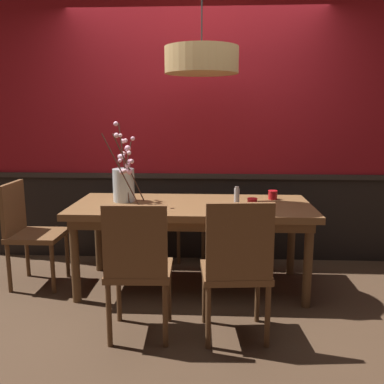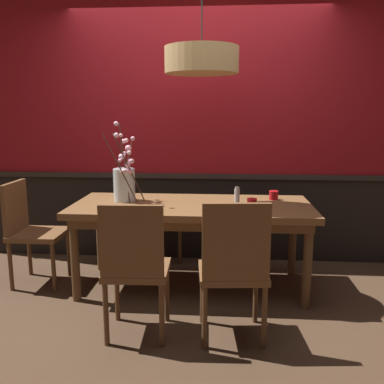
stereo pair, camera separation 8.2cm
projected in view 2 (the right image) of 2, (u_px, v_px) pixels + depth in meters
name	position (u px, v px, depth m)	size (l,w,h in m)	color
ground_plane	(192.00, 286.00, 3.65)	(24.00, 24.00, 0.00)	#422D1E
back_wall	(198.00, 130.00, 4.17)	(4.46, 0.14, 2.69)	black
dining_table	(192.00, 213.00, 3.52)	(2.02, 0.86, 0.75)	brown
chair_head_west_end	(30.00, 227.00, 3.64)	(0.44, 0.41, 0.92)	brown
chair_near_side_left	(135.00, 264.00, 2.71)	(0.44, 0.41, 0.95)	brown
chair_near_side_right	(234.00, 265.00, 2.68)	(0.48, 0.43, 0.97)	brown
chair_far_side_right	(224.00, 206.00, 4.35)	(0.45, 0.41, 0.96)	brown
chair_far_side_left	(166.00, 207.00, 4.38)	(0.48, 0.45, 0.96)	brown
vase_with_blossoms	(124.00, 183.00, 3.59)	(0.32, 0.44, 0.69)	silver
candle_holder_nearer_center	(274.00, 195.00, 3.66)	(0.08, 0.08, 0.08)	red
candle_holder_nearer_edge	(252.00, 203.00, 3.33)	(0.08, 0.08, 0.08)	red
condiment_bottle	(237.00, 195.00, 3.52)	(0.05, 0.05, 0.14)	#ADADB2
pendant_lamp	(202.00, 60.00, 3.30)	(0.59, 0.59, 0.87)	tan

